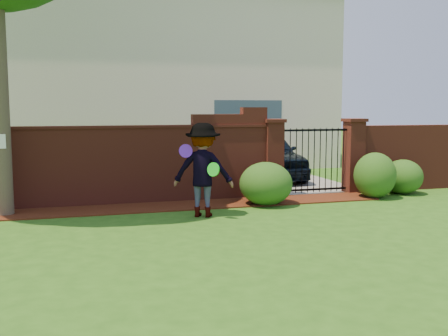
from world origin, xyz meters
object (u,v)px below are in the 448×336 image
object	(u,v)px
man	(202,170)
frisbee_purple	(186,151)
car	(266,155)
frisbee_green	(213,169)

from	to	relation	value
man	frisbee_purple	size ratio (longest dim) A/B	7.00
car	frisbee_purple	distance (m)	5.98
frisbee_green	man	bearing A→B (deg)	109.48
man	frisbee_purple	world-z (taller)	man
man	frisbee_green	bearing A→B (deg)	134.02
frisbee_purple	frisbee_green	bearing A→B (deg)	-34.12
car	frisbee_purple	bearing A→B (deg)	-123.23
man	frisbee_green	world-z (taller)	man
man	frisbee_purple	distance (m)	0.52
man	frisbee_green	xyz separation A→B (m)	(0.13, -0.36, 0.05)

